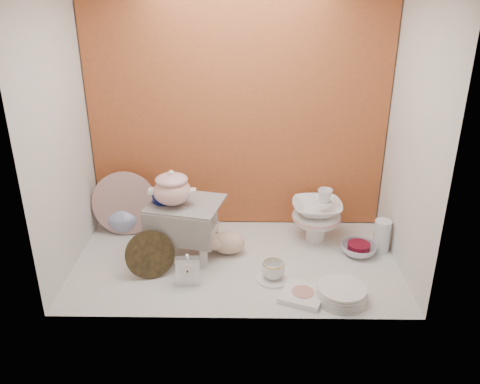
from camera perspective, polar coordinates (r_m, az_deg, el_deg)
The scene contains 17 objects.
ground at distance 2.84m, azimuth -0.41°, elevation -7.92°, with size 1.80×1.80×0.00m, color silver.
niche_shell at distance 2.65m, azimuth -0.39°, elevation 11.54°, with size 1.86×1.03×1.53m.
step_stool at distance 2.85m, azimuth -6.07°, elevation -4.18°, with size 0.39×0.33×0.33m, color silver, non-canonical shape.
soup_tureen at distance 2.71m, azimuth -7.77°, elevation 0.49°, with size 0.25×0.25×0.21m, color white, non-canonical shape.
cobalt_bowl at distance 2.80m, azimuth -8.61°, elevation -0.53°, with size 0.14×0.14×0.05m, color #0A1150.
floral_platter at distance 3.13m, azimuth -13.03°, elevation -1.30°, with size 0.40×0.08×0.40m, color silver, non-canonical shape.
blue_white_vase at distance 3.20m, azimuth -13.12°, elevation -2.35°, with size 0.22×0.22×0.23m, color white.
lacquer_tray at distance 2.70m, azimuth -10.24°, elevation -7.05°, with size 0.26×0.09×0.25m, color black, non-canonical shape.
mantel_clock at distance 2.62m, azimuth -5.99°, elevation -8.79°, with size 0.12×0.04×0.18m, color silver.
plush_pig at distance 2.88m, azimuth -1.35°, elevation -5.77°, with size 0.25×0.17×0.15m, color #CAA78E.
teacup_saucer at distance 2.69m, azimuth 3.79°, elevation -9.82°, with size 0.18×0.18×0.01m, color white.
gold_rim_teacup at distance 2.66m, azimuth 3.82°, elevation -8.85°, with size 0.12×0.12×0.10m, color white.
lattice_dish at distance 2.58m, azimuth 7.19°, elevation -11.53°, with size 0.21×0.21×0.03m, color white.
dinner_plate_stack at distance 2.57m, azimuth 11.53°, elevation -11.25°, with size 0.26×0.26×0.07m, color white.
crystal_bowl at distance 2.97m, azimuth 13.38°, elevation -6.39°, with size 0.20×0.20×0.06m, color silver.
clear_glass_vase at distance 3.01m, azimuth 15.89°, elevation -4.83°, with size 0.10×0.10×0.19m, color silver.
porcelain_tower at distance 3.02m, azimuth 8.73°, elevation -2.55°, with size 0.29×0.29×0.34m, color white, non-canonical shape.
Camera 1 is at (0.06, -2.41, 1.50)m, focal length 37.38 mm.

